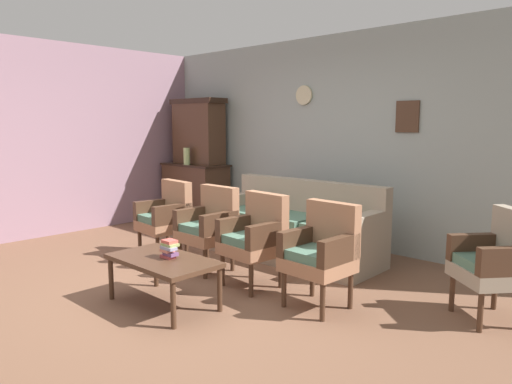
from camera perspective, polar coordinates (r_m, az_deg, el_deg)
ground_plane at (r=4.66m, az=-8.75°, el=-11.69°), size 7.68×7.68×0.00m
wall_back_with_decor at (r=6.34m, az=10.22°, el=6.01°), size 6.40×0.09×2.70m
wall_left_side at (r=7.23m, az=-24.96°, el=5.61°), size 0.06×5.20×2.70m
side_cabinet at (r=7.85m, az=-7.17°, el=-0.04°), size 1.16×0.55×0.93m
cabinet_upper_hutch at (r=7.82m, az=-6.84°, el=7.18°), size 0.99×0.38×1.03m
vase_on_cabinet at (r=7.64m, az=-8.21°, el=4.22°), size 0.10×0.10×0.26m
floral_couch at (r=5.67m, az=4.58°, el=-4.60°), size 2.11×0.84×0.90m
armchair_row_middle at (r=5.77m, az=-10.63°, el=-2.73°), size 0.56×0.54×0.90m
armchair_by_doorway at (r=5.19m, az=-5.58°, el=-3.83°), size 0.52×0.49×0.90m
armchair_near_couch_end at (r=4.66m, az=-0.11°, el=-5.18°), size 0.56×0.53×0.90m
armchair_near_cabinet at (r=4.17m, az=7.75°, el=-6.84°), size 0.54×0.51×0.90m
wingback_chair_by_fireplace at (r=4.30m, az=26.60°, el=-7.18°), size 0.71×0.71×0.90m
coffee_table at (r=4.27m, az=-10.96°, el=-8.28°), size 1.00×0.56×0.42m
book_stack_on_table at (r=4.24m, az=-10.25°, el=-6.63°), size 0.17×0.11×0.16m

